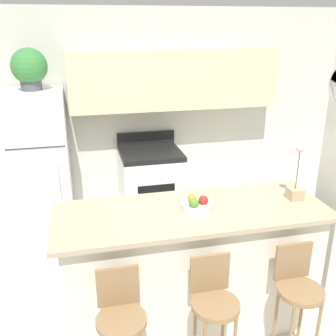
{
  "coord_description": "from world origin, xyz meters",
  "views": [
    {
      "loc": [
        -0.79,
        -2.54,
        2.36
      ],
      "look_at": [
        0.0,
        0.78,
        1.1
      ],
      "focal_mm": 42.0,
      "sensor_mm": 36.0,
      "label": 1
    }
  ],
  "objects_px": {
    "bar_stool_left": "(121,320)",
    "bar_stool_right": "(297,291)",
    "stove_range": "(151,185)",
    "orchid_vase": "(296,183)",
    "potted_plant_on_fridge": "(29,68)",
    "bar_stool_mid": "(214,305)",
    "fruit_bowl": "(196,205)",
    "refrigerator": "(41,165)"
  },
  "relations": [
    {
      "from": "bar_stool_left",
      "to": "bar_stool_right",
      "type": "height_order",
      "value": "same"
    },
    {
      "from": "stove_range",
      "to": "orchid_vase",
      "type": "relative_size",
      "value": 2.32
    },
    {
      "from": "stove_range",
      "to": "potted_plant_on_fridge",
      "type": "xyz_separation_m",
      "value": [
        -1.28,
        -0.02,
        1.46
      ]
    },
    {
      "from": "bar_stool_mid",
      "to": "bar_stool_right",
      "type": "distance_m",
      "value": 0.62
    },
    {
      "from": "bar_stool_right",
      "to": "fruit_bowl",
      "type": "distance_m",
      "value": 0.93
    },
    {
      "from": "potted_plant_on_fridge",
      "to": "fruit_bowl",
      "type": "bearing_deg",
      "value": -56.2
    },
    {
      "from": "bar_stool_right",
      "to": "orchid_vase",
      "type": "bearing_deg",
      "value": 66.96
    },
    {
      "from": "bar_stool_right",
      "to": "orchid_vase",
      "type": "distance_m",
      "value": 0.83
    },
    {
      "from": "potted_plant_on_fridge",
      "to": "orchid_vase",
      "type": "distance_m",
      "value": 2.9
    },
    {
      "from": "bar_stool_mid",
      "to": "fruit_bowl",
      "type": "height_order",
      "value": "fruit_bowl"
    },
    {
      "from": "stove_range",
      "to": "bar_stool_right",
      "type": "distance_m",
      "value": 2.51
    },
    {
      "from": "bar_stool_left",
      "to": "bar_stool_mid",
      "type": "relative_size",
      "value": 1.0
    },
    {
      "from": "bar_stool_right",
      "to": "fruit_bowl",
      "type": "height_order",
      "value": "fruit_bowl"
    },
    {
      "from": "bar_stool_mid",
      "to": "orchid_vase",
      "type": "relative_size",
      "value": 2.01
    },
    {
      "from": "stove_range",
      "to": "bar_stool_left",
      "type": "height_order",
      "value": "stove_range"
    },
    {
      "from": "bar_stool_mid",
      "to": "potted_plant_on_fridge",
      "type": "xyz_separation_m",
      "value": [
        -1.23,
        2.42,
        1.32
      ]
    },
    {
      "from": "refrigerator",
      "to": "orchid_vase",
      "type": "height_order",
      "value": "refrigerator"
    },
    {
      "from": "bar_stool_mid",
      "to": "bar_stool_right",
      "type": "bearing_deg",
      "value": 0.0
    },
    {
      "from": "bar_stool_left",
      "to": "stove_range",
      "type": "bearing_deg",
      "value": 74.75
    },
    {
      "from": "refrigerator",
      "to": "fruit_bowl",
      "type": "bearing_deg",
      "value": -56.2
    },
    {
      "from": "stove_range",
      "to": "bar_stool_mid",
      "type": "bearing_deg",
      "value": -91.06
    },
    {
      "from": "bar_stool_right",
      "to": "fruit_bowl",
      "type": "bearing_deg",
      "value": 137.78
    },
    {
      "from": "bar_stool_mid",
      "to": "fruit_bowl",
      "type": "distance_m",
      "value": 0.72
    },
    {
      "from": "orchid_vase",
      "to": "bar_stool_left",
      "type": "bearing_deg",
      "value": -159.67
    },
    {
      "from": "refrigerator",
      "to": "bar_stool_mid",
      "type": "distance_m",
      "value": 2.72
    },
    {
      "from": "bar_stool_mid",
      "to": "bar_stool_right",
      "type": "relative_size",
      "value": 1.0
    },
    {
      "from": "refrigerator",
      "to": "bar_stool_left",
      "type": "height_order",
      "value": "refrigerator"
    },
    {
      "from": "bar_stool_left",
      "to": "fruit_bowl",
      "type": "bearing_deg",
      "value": 39.32
    },
    {
      "from": "bar_stool_left",
      "to": "orchid_vase",
      "type": "xyz_separation_m",
      "value": [
        1.47,
        0.54,
        0.58
      ]
    },
    {
      "from": "refrigerator",
      "to": "orchid_vase",
      "type": "xyz_separation_m",
      "value": [
        2.08,
        -1.87,
        0.34
      ]
    },
    {
      "from": "bar_stool_mid",
      "to": "potted_plant_on_fridge",
      "type": "distance_m",
      "value": 3.02
    },
    {
      "from": "refrigerator",
      "to": "stove_range",
      "type": "bearing_deg",
      "value": 0.77
    },
    {
      "from": "orchid_vase",
      "to": "fruit_bowl",
      "type": "height_order",
      "value": "orchid_vase"
    },
    {
      "from": "orchid_vase",
      "to": "fruit_bowl",
      "type": "relative_size",
      "value": 1.98
    },
    {
      "from": "bar_stool_right",
      "to": "refrigerator",
      "type": "bearing_deg",
      "value": 127.41
    },
    {
      "from": "stove_range",
      "to": "bar_stool_right",
      "type": "bearing_deg",
      "value": -76.74
    },
    {
      "from": "refrigerator",
      "to": "orchid_vase",
      "type": "distance_m",
      "value": 2.82
    },
    {
      "from": "bar_stool_left",
      "to": "bar_stool_mid",
      "type": "height_order",
      "value": "same"
    },
    {
      "from": "refrigerator",
      "to": "bar_stool_left",
      "type": "bearing_deg",
      "value": -75.81
    },
    {
      "from": "bar_stool_left",
      "to": "refrigerator",
      "type": "bearing_deg",
      "value": 104.19
    },
    {
      "from": "bar_stool_mid",
      "to": "potted_plant_on_fridge",
      "type": "bearing_deg",
      "value": 116.97
    },
    {
      "from": "fruit_bowl",
      "to": "bar_stool_right",
      "type": "bearing_deg",
      "value": -42.22
    }
  ]
}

